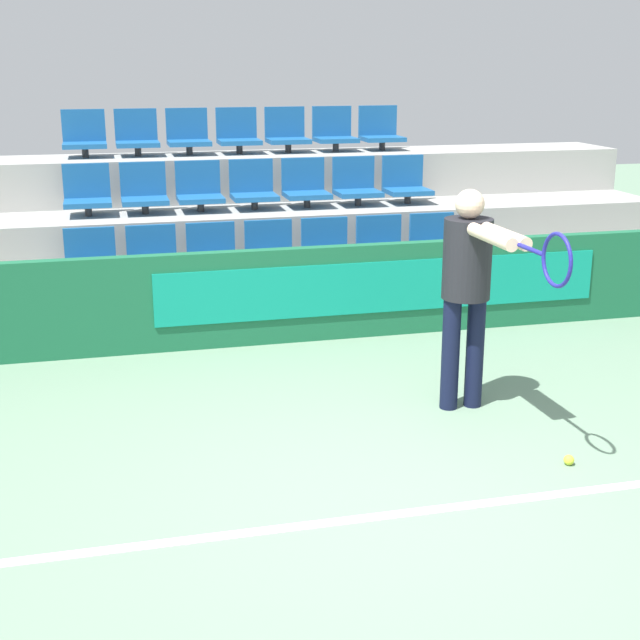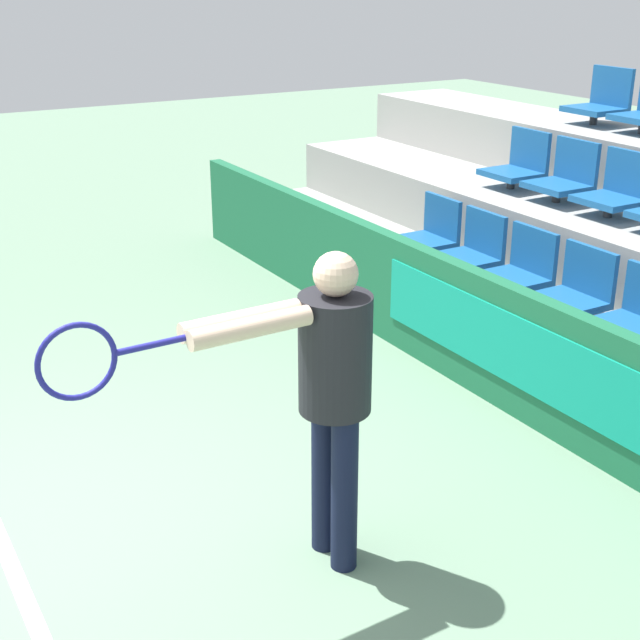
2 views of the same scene
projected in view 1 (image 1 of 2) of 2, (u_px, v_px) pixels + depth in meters
ground_plane at (398, 505)px, 5.10m from camera, size 30.00×30.00×0.00m
court_baseline at (405, 513)px, 5.00m from camera, size 5.41×0.08×0.01m
barrier_wall at (288, 295)px, 7.93m from camera, size 9.21×0.14×0.85m
bleacher_tier_front at (274, 301)px, 8.49m from camera, size 8.81×0.93×0.48m
bleacher_tier_middle at (256, 256)px, 9.28m from camera, size 8.81×0.93×0.96m
bleacher_tier_back at (242, 218)px, 10.08m from camera, size 8.81×0.93×1.44m
stadium_chair_0 at (91, 262)px, 8.09m from camera, size 0.46×0.42×0.50m
stadium_chair_1 at (153, 259)px, 8.22m from camera, size 0.46×0.42×0.50m
stadium_chair_2 at (213, 255)px, 8.35m from camera, size 0.46×0.42×0.50m
stadium_chair_3 at (271, 253)px, 8.47m from camera, size 0.46×0.42×0.50m
stadium_chair_4 at (327, 250)px, 8.60m from camera, size 0.46×0.42×0.50m
stadium_chair_5 at (382, 247)px, 8.73m from camera, size 0.46×0.42×0.50m
stadium_chair_6 at (435, 244)px, 8.86m from camera, size 0.46×0.42×0.50m
stadium_chair_7 at (87, 195)px, 8.82m from camera, size 0.46×0.42×0.50m
stadium_chair_8 at (144, 193)px, 8.95m from camera, size 0.46×0.42×0.50m
stadium_chair_9 at (199, 191)px, 9.07m from camera, size 0.46×0.42×0.50m
stadium_chair_10 at (253, 189)px, 9.20m from camera, size 0.46×0.42×0.50m
stadium_chair_11 at (305, 187)px, 9.33m from camera, size 0.46×0.42×0.50m
stadium_chair_12 at (356, 185)px, 9.46m from camera, size 0.46×0.42×0.50m
stadium_chair_13 at (406, 184)px, 9.59m from camera, size 0.46×0.42×0.50m
stadium_chair_14 at (84, 138)px, 9.55m from camera, size 0.46×0.42×0.50m
stadium_chair_15 at (137, 137)px, 9.67m from camera, size 0.46×0.42×0.50m
stadium_chair_16 at (188, 136)px, 9.80m from camera, size 0.46×0.42×0.50m
stadium_chair_17 at (238, 135)px, 9.93m from camera, size 0.46×0.42×0.50m
stadium_chair_18 at (287, 134)px, 10.06m from camera, size 0.46×0.42×0.50m
stadium_chair_19 at (334, 133)px, 10.19m from camera, size 0.46×0.42×0.50m
stadium_chair_20 at (380, 132)px, 10.31m from camera, size 0.46×0.42×0.50m
tennis_player at (470, 277)px, 6.20m from camera, size 0.34×1.51×1.60m
tennis_ball at (569, 460)px, 5.59m from camera, size 0.07×0.07×0.07m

